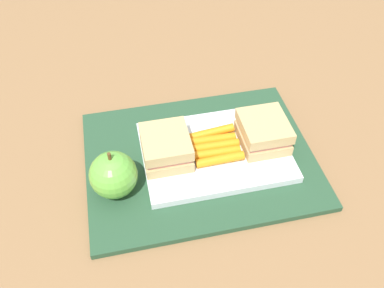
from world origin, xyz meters
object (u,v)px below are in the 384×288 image
(sandwich_half_left, at_px, (263,132))
(apple, at_px, (113,175))
(sandwich_half_right, at_px, (166,147))
(food_tray, at_px, (215,151))
(carrot_sticks_bundle, at_px, (215,146))

(sandwich_half_left, relative_size, apple, 0.99)
(sandwich_half_left, distance_m, sandwich_half_right, 0.16)
(sandwich_half_left, distance_m, apple, 0.24)
(sandwich_half_left, bearing_deg, food_tray, 0.00)
(carrot_sticks_bundle, bearing_deg, sandwich_half_right, 0.01)
(carrot_sticks_bundle, bearing_deg, food_tray, 169.23)
(sandwich_half_right, xyz_separation_m, carrot_sticks_bundle, (-0.08, -0.00, -0.02))
(sandwich_half_right, relative_size, apple, 0.99)
(carrot_sticks_bundle, xyz_separation_m, apple, (0.16, 0.04, 0.02))
(sandwich_half_right, height_order, carrot_sticks_bundle, sandwich_half_right)
(sandwich_half_left, height_order, carrot_sticks_bundle, sandwich_half_left)
(sandwich_half_left, height_order, apple, apple)
(apple, bearing_deg, food_tray, -166.75)
(carrot_sticks_bundle, bearing_deg, apple, 13.26)
(food_tray, distance_m, sandwich_half_right, 0.08)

